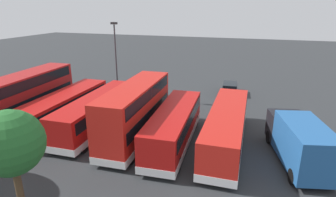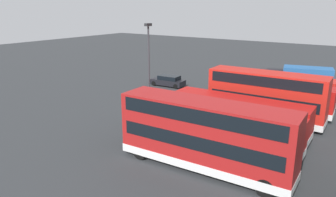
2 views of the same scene
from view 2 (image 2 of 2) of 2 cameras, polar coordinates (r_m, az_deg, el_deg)
ground_plane at (r=34.01m, az=-1.26°, el=-1.52°), size 140.00×140.00×0.00m
bus_single_deck_near_end at (r=37.78m, az=18.80°, el=1.95°), size 2.76×12.09×2.95m
bus_single_deck_second at (r=33.84m, az=18.64°, el=0.39°), size 3.20×10.57×2.95m
bus_double_decker_third at (r=30.62m, az=16.85°, el=0.55°), size 2.95×10.47×4.55m
bus_single_deck_fourth at (r=27.48m, az=12.25°, el=-2.65°), size 2.89×11.52×2.95m
bus_single_deck_fifth at (r=24.47m, az=9.86°, el=-4.87°), size 2.79×11.34×2.95m
bus_double_decker_sixth at (r=20.77m, az=6.46°, el=-6.15°), size 3.07×11.60×4.55m
box_truck_blue at (r=42.28m, az=22.15°, el=3.17°), size 4.15×7.87×3.20m
car_hatchback_silver at (r=42.80m, az=0.03°, el=3.13°), size 2.13×4.64×1.43m
lamp_post_tall at (r=28.64m, az=-3.40°, el=5.65°), size 0.70×0.30×8.83m
waste_bin_yellow at (r=34.47m, az=4.15°, el=-0.50°), size 0.60×0.60×0.95m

